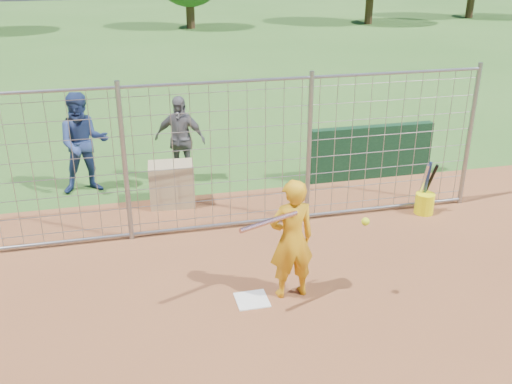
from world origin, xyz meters
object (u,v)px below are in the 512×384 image
object	(u,v)px
bystander_a	(84,143)
bystander_b	(180,140)
batter	(292,240)
bucket_with_bats	(425,201)
equipment_bin	(172,184)

from	to	relation	value
bystander_a	bystander_b	xyz separation A→B (m)	(1.83, 0.08, -0.09)
bystander_b	batter	bearing A→B (deg)	-52.69
bucket_with_bats	bystander_a	bearing A→B (deg)	157.04
batter	equipment_bin	xyz separation A→B (m)	(-1.25, 3.37, -0.45)
batter	bystander_a	size ratio (longest dim) A/B	0.87
equipment_bin	bucket_with_bats	size ratio (longest dim) A/B	0.82
batter	bucket_with_bats	size ratio (longest dim) A/B	1.74
bystander_b	equipment_bin	distance (m)	1.25
equipment_bin	batter	bearing A→B (deg)	-65.50
bystander_b	equipment_bin	xyz separation A→B (m)	(-0.31, -1.11, -0.48)
batter	bystander_a	world-z (taller)	bystander_a
batter	bystander_b	xyz separation A→B (m)	(-0.94, 4.48, 0.03)
batter	bucket_with_bats	distance (m)	3.68
bystander_b	equipment_bin	bearing A→B (deg)	-79.99
batter	equipment_bin	world-z (taller)	batter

